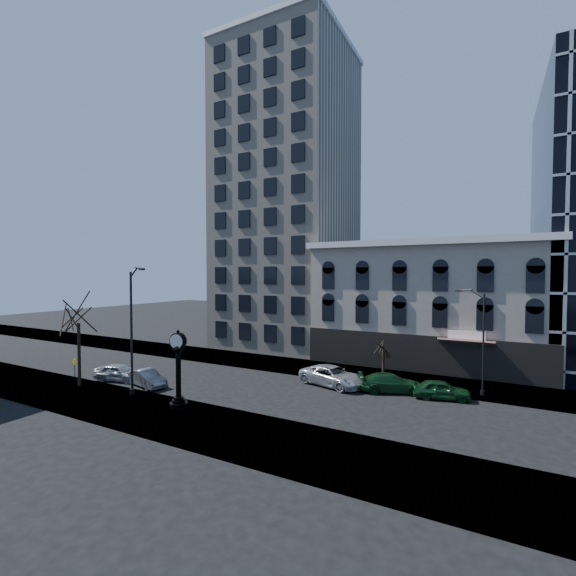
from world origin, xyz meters
The scene contains 16 objects.
ground centered at (0.00, 0.00, 0.00)m, with size 160.00×160.00×0.00m, color black.
sidewalk_far centered at (0.00, 8.00, 0.06)m, with size 160.00×6.00×0.12m, color gray.
sidewalk_near centered at (0.00, -8.00, 0.06)m, with size 160.00×6.00×0.12m, color gray.
cream_tower centered at (-6.11, 18.88, 19.32)m, with size 15.90×15.40×42.50m.
victorian_row centered at (12.00, 15.89, 6.00)m, with size 22.60×11.19×12.50m.
street_clock centered at (-0.85, -6.53, 2.52)m, with size 1.21×1.21×5.32m.
street_lamp_near centered at (-5.30, -6.28, 7.53)m, with size 2.48×0.99×9.82m.
street_lamp_far centered at (16.85, 6.41, 6.24)m, with size 2.02×0.89×8.10m.
bare_tree_near centered at (-11.71, -6.49, 6.37)m, with size 4.82×4.82×8.27m.
bare_tree_far centered at (9.64, 7.37, 3.07)m, with size 2.29×2.29×3.92m.
warning_sign centered at (-13.10, -6.00, 1.52)m, with size 0.66×0.10×2.04m.
car_near_a centered at (-10.42, -3.73, 0.73)m, with size 1.73×4.30×1.46m, color #A5A8AD.
car_near_b centered at (-7.01, -3.78, 0.67)m, with size 1.43×4.09×1.35m, color #595B60.
car_far_a centered at (6.37, 3.62, 0.79)m, with size 2.62×5.69×1.58m, color #A5A8AD.
car_far_b centered at (11.05, 4.15, 0.71)m, with size 2.00×4.92×1.43m, color #143F1E.
car_far_c centered at (14.73, 4.19, 0.69)m, with size 1.63×4.05×1.38m, color #143F1E.
Camera 1 is at (17.96, -25.93, 9.18)m, focal length 24.00 mm.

